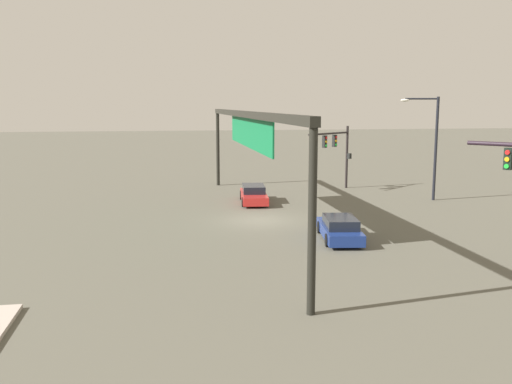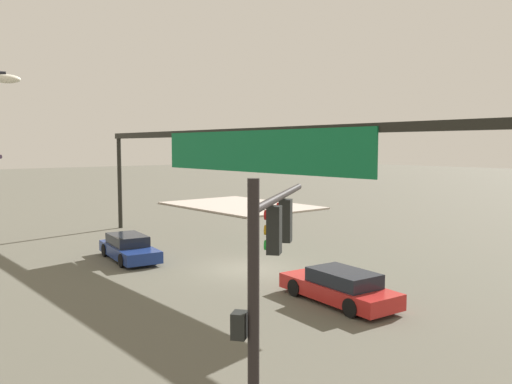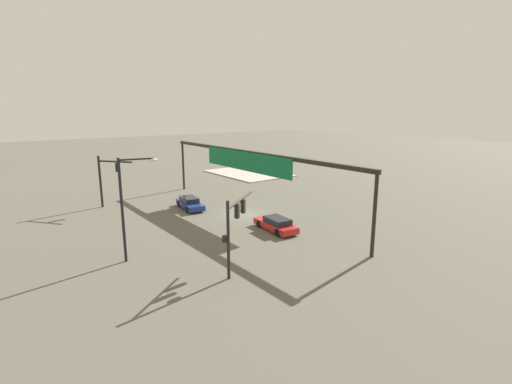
% 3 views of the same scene
% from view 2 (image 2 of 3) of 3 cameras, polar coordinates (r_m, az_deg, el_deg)
% --- Properties ---
extents(ground_plane, '(232.61, 232.61, 0.00)m').
position_cam_2_polar(ground_plane, '(23.95, -0.98, -8.46)').
color(ground_plane, '#565448').
extents(sidewalk_corner, '(13.75, 9.47, 0.15)m').
position_cam_2_polar(sidewalk_corner, '(48.40, -1.74, -1.48)').
color(sidewalk_corner, '#B4A59A').
rests_on(sidewalk_corner, ground).
extents(traffic_signal_opposite_side, '(3.24, 4.45, 5.09)m').
position_cam_2_polar(traffic_signal_opposite_side, '(9.93, 1.43, -7.39)').
color(traffic_signal_opposite_side, black).
rests_on(traffic_signal_opposite_side, ground).
extents(overhead_sign_gantry, '(30.29, 0.43, 6.44)m').
position_cam_2_polar(overhead_sign_gantry, '(23.98, 0.38, 4.88)').
color(overhead_sign_gantry, black).
rests_on(overhead_sign_gantry, ground).
extents(sedan_car_approaching, '(4.83, 2.38, 1.21)m').
position_cam_2_polar(sedan_car_approaching, '(26.60, -13.74, -5.97)').
color(sedan_car_approaching, navy).
rests_on(sedan_car_approaching, ground).
extents(sedan_car_waiting_far, '(4.90, 2.17, 1.21)m').
position_cam_2_polar(sedan_car_waiting_far, '(19.15, 9.12, -10.22)').
color(sedan_car_waiting_far, red).
rests_on(sedan_car_waiting_far, ground).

